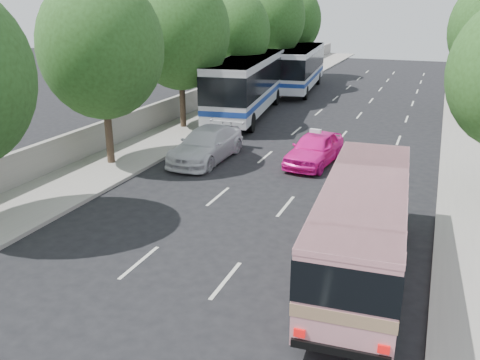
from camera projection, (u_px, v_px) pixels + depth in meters
The scene contains 15 objects.
ground at pixel (222, 245), 16.72m from camera, with size 120.00×120.00×0.00m, color black.
sidewalk_left at pixel (224, 110), 37.18m from camera, with size 4.00×90.00×0.15m, color #9E998E.
sidewalk_right at pixel (477, 130), 31.31m from camera, with size 4.00×90.00×0.12m, color #9E998E.
low_wall at pixel (201, 97), 37.53m from camera, with size 0.30×90.00×1.50m, color #9E998E.
tree_left_b at pixel (101, 43), 22.91m from camera, with size 5.70×5.70×8.88m.
tree_left_c at pixel (180, 27), 29.89m from camera, with size 6.00×6.00×9.35m.
tree_left_d at pixel (233, 29), 37.04m from camera, with size 5.52×5.52×8.60m.
tree_left_e at pixel (269, 15), 43.75m from camera, with size 6.30×6.30×9.82m.
tree_left_f at pixel (293, 18), 50.98m from camera, with size 5.88×5.88×9.16m.
pink_bus at pixel (363, 220), 14.35m from camera, with size 2.79×8.96×2.82m.
pink_taxi at pixel (315, 149), 24.78m from camera, with size 1.87×4.66×1.59m, color #FF16A3.
white_pickup at pixel (206, 145), 25.43m from camera, with size 2.24×5.52×1.60m, color silver.
tour_coach_front at pixel (248, 81), 34.84m from camera, with size 4.70×13.63×4.00m.
tour_coach_rear at pixel (300, 65), 44.87m from camera, with size 4.07×12.79×3.76m.
taxi_roof_sign at pixel (315, 131), 24.49m from camera, with size 0.55×0.18×0.18m, color silver.
Camera 1 is at (6.08, -13.78, 7.60)m, focal length 38.00 mm.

